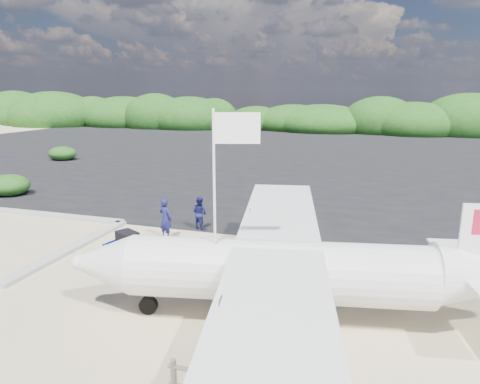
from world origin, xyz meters
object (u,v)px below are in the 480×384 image
object	(u,v)px
flagpole	(216,322)
baggage_cart	(141,273)
crew_b	(200,213)
signboard	(248,289)
aircraft_large	(409,175)
aircraft_small	(216,146)
crew_a	(166,219)

from	to	relation	value
flagpole	baggage_cart	bearing A→B (deg)	147.74
baggage_cart	crew_b	bearing A→B (deg)	101.24
signboard	aircraft_large	size ratio (longest dim) A/B	0.11
flagpole	aircraft_small	bearing A→B (deg)	110.30
flagpole	signboard	xyz separation A→B (m)	(0.24, 2.17, 0.00)
baggage_cart	crew_b	size ratio (longest dim) A/B	1.62
baggage_cart	aircraft_small	world-z (taller)	aircraft_small
flagpole	aircraft_small	distance (m)	37.62
signboard	crew_a	xyz separation A→B (m)	(-4.54, 3.46, 0.87)
aircraft_large	aircraft_small	xyz separation A→B (m)	(-19.49, 11.68, 0.00)
crew_a	aircraft_large	world-z (taller)	aircraft_large
flagpole	aircraft_small	xyz separation A→B (m)	(-13.05, 35.29, 0.00)
crew_a	baggage_cart	bearing A→B (deg)	122.88
signboard	crew_a	bearing A→B (deg)	145.68
crew_a	aircraft_large	distance (m)	20.97
baggage_cart	aircraft_large	xyz separation A→B (m)	(10.00, 21.36, 0.00)
baggage_cart	aircraft_small	size ratio (longest dim) A/B	0.32
crew_a	aircraft_large	xyz separation A→B (m)	(10.74, 17.99, -0.87)
signboard	crew_b	world-z (taller)	crew_b
crew_b	aircraft_large	xyz separation A→B (m)	(9.88, 16.38, -0.75)
flagpole	crew_b	xyz separation A→B (m)	(-3.44, 7.23, 0.75)
signboard	aircraft_large	world-z (taller)	aircraft_large
aircraft_small	baggage_cart	bearing A→B (deg)	65.34
flagpole	crew_a	xyz separation A→B (m)	(-4.30, 5.62, 0.87)
aircraft_small	crew_a	bearing A→B (deg)	65.76
baggage_cart	signboard	size ratio (longest dim) A/B	1.51
baggage_cart	crew_a	size ratio (longest dim) A/B	1.38
flagpole	aircraft_large	distance (m)	24.47
baggage_cart	crew_a	world-z (taller)	crew_a
aircraft_large	crew_b	bearing A→B (deg)	48.12
crew_a	aircraft_small	size ratio (longest dim) A/B	0.23
flagpole	aircraft_small	size ratio (longest dim) A/B	0.74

